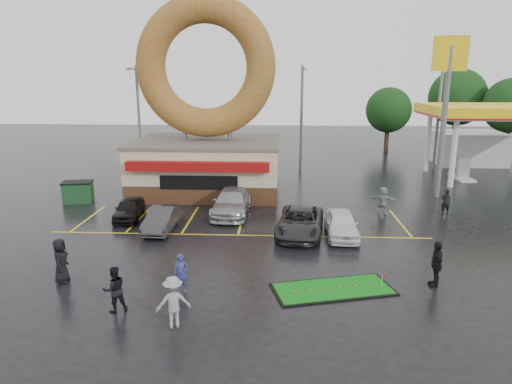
{
  "coord_description": "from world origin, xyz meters",
  "views": [
    {
      "loc": [
        2.08,
        -19.07,
        8.0
      ],
      "look_at": [
        0.91,
        3.95,
        2.2
      ],
      "focal_mm": 32.0,
      "sensor_mm": 36.0,
      "label": 1
    }
  ],
  "objects_px": {
    "car_black": "(129,209)",
    "putting_green": "(333,289)",
    "streetlight_right": "(439,115)",
    "person_blue": "(181,274)",
    "donut_shop": "(207,129)",
    "streetlight_mid": "(301,116)",
    "person_cameraman": "(436,264)",
    "shell_sign": "(447,87)",
    "streetlight_left": "(139,116)",
    "car_white": "(341,224)",
    "car_silver": "(232,202)",
    "car_dgrey": "(162,219)",
    "car_grey": "(300,222)",
    "gas_station": "(489,129)",
    "dumpster": "(78,192)"
  },
  "relations": [
    {
      "from": "donut_shop",
      "to": "shell_sign",
      "type": "relative_size",
      "value": 1.27
    },
    {
      "from": "car_black",
      "to": "dumpster",
      "type": "height_order",
      "value": "dumpster"
    },
    {
      "from": "streetlight_right",
      "to": "person_cameraman",
      "type": "height_order",
      "value": "streetlight_right"
    },
    {
      "from": "streetlight_right",
      "to": "car_silver",
      "type": "relative_size",
      "value": 1.77
    },
    {
      "from": "car_dgrey",
      "to": "car_white",
      "type": "height_order",
      "value": "car_white"
    },
    {
      "from": "donut_shop",
      "to": "dumpster",
      "type": "height_order",
      "value": "donut_shop"
    },
    {
      "from": "streetlight_right",
      "to": "person_blue",
      "type": "height_order",
      "value": "streetlight_right"
    },
    {
      "from": "car_silver",
      "to": "donut_shop",
      "type": "bearing_deg",
      "value": 113.51
    },
    {
      "from": "donut_shop",
      "to": "putting_green",
      "type": "relative_size",
      "value": 2.71
    },
    {
      "from": "donut_shop",
      "to": "streetlight_mid",
      "type": "xyz_separation_m",
      "value": [
        7.0,
        7.95,
        0.32
      ]
    },
    {
      "from": "shell_sign",
      "to": "streetlight_left",
      "type": "bearing_deg",
      "value": 161.01
    },
    {
      "from": "streetlight_left",
      "to": "person_blue",
      "type": "height_order",
      "value": "streetlight_left"
    },
    {
      "from": "streetlight_left",
      "to": "car_white",
      "type": "distance_m",
      "value": 22.85
    },
    {
      "from": "shell_sign",
      "to": "streetlight_mid",
      "type": "bearing_deg",
      "value": 135.27
    },
    {
      "from": "shell_sign",
      "to": "streetlight_mid",
      "type": "relative_size",
      "value": 1.18
    },
    {
      "from": "car_silver",
      "to": "putting_green",
      "type": "distance_m",
      "value": 11.09
    },
    {
      "from": "shell_sign",
      "to": "streetlight_right",
      "type": "bearing_deg",
      "value": 73.17
    },
    {
      "from": "gas_station",
      "to": "donut_shop",
      "type": "bearing_deg",
      "value": -160.89
    },
    {
      "from": "car_silver",
      "to": "car_black",
      "type": "bearing_deg",
      "value": -166.24
    },
    {
      "from": "donut_shop",
      "to": "streetlight_mid",
      "type": "distance_m",
      "value": 10.59
    },
    {
      "from": "streetlight_left",
      "to": "streetlight_right",
      "type": "bearing_deg",
      "value": 4.4
    },
    {
      "from": "donut_shop",
      "to": "putting_green",
      "type": "height_order",
      "value": "donut_shop"
    },
    {
      "from": "car_grey",
      "to": "donut_shop",
      "type": "bearing_deg",
      "value": 131.43
    },
    {
      "from": "car_white",
      "to": "putting_green",
      "type": "relative_size",
      "value": 0.79
    },
    {
      "from": "streetlight_mid",
      "to": "person_cameraman",
      "type": "bearing_deg",
      "value": -79.43
    },
    {
      "from": "putting_green",
      "to": "shell_sign",
      "type": "bearing_deg",
      "value": 59.24
    },
    {
      "from": "gas_station",
      "to": "dumpster",
      "type": "height_order",
      "value": "gas_station"
    },
    {
      "from": "streetlight_right",
      "to": "car_silver",
      "type": "xyz_separation_m",
      "value": [
        -16.71,
        -14.74,
        -4.04
      ]
    },
    {
      "from": "car_grey",
      "to": "dumpster",
      "type": "height_order",
      "value": "car_grey"
    },
    {
      "from": "car_white",
      "to": "streetlight_right",
      "type": "bearing_deg",
      "value": 60.9
    },
    {
      "from": "car_white",
      "to": "person_cameraman",
      "type": "distance_m",
      "value": 6.35
    },
    {
      "from": "streetlight_mid",
      "to": "car_white",
      "type": "relative_size",
      "value": 2.29
    },
    {
      "from": "car_grey",
      "to": "putting_green",
      "type": "xyz_separation_m",
      "value": [
        1.01,
        -6.42,
        -0.64
      ]
    },
    {
      "from": "streetlight_mid",
      "to": "person_cameraman",
      "type": "height_order",
      "value": "streetlight_mid"
    },
    {
      "from": "car_black",
      "to": "car_white",
      "type": "xyz_separation_m",
      "value": [
        11.93,
        -2.45,
        0.06
      ]
    },
    {
      "from": "car_silver",
      "to": "person_cameraman",
      "type": "xyz_separation_m",
      "value": [
        9.01,
        -9.29,
        0.18
      ]
    },
    {
      "from": "car_black",
      "to": "person_blue",
      "type": "height_order",
      "value": "person_blue"
    },
    {
      "from": "gas_station",
      "to": "streetlight_mid",
      "type": "bearing_deg",
      "value": -179.92
    },
    {
      "from": "car_silver",
      "to": "person_blue",
      "type": "height_order",
      "value": "person_blue"
    },
    {
      "from": "car_white",
      "to": "person_cameraman",
      "type": "bearing_deg",
      "value": -61.36
    },
    {
      "from": "donut_shop",
      "to": "streetlight_mid",
      "type": "height_order",
      "value": "donut_shop"
    },
    {
      "from": "streetlight_left",
      "to": "streetlight_right",
      "type": "relative_size",
      "value": 1.0
    },
    {
      "from": "streetlight_right",
      "to": "car_grey",
      "type": "bearing_deg",
      "value": -125.03
    },
    {
      "from": "car_silver",
      "to": "car_white",
      "type": "distance_m",
      "value": 7.09
    },
    {
      "from": "car_black",
      "to": "putting_green",
      "type": "bearing_deg",
      "value": -45.41
    },
    {
      "from": "car_silver",
      "to": "person_cameraman",
      "type": "height_order",
      "value": "person_cameraman"
    },
    {
      "from": "streetlight_mid",
      "to": "person_blue",
      "type": "xyz_separation_m",
      "value": [
        -5.58,
        -24.12,
        -4.01
      ]
    },
    {
      "from": "donut_shop",
      "to": "car_white",
      "type": "xyz_separation_m",
      "value": [
        8.35,
        -9.47,
        -3.8
      ]
    },
    {
      "from": "shell_sign",
      "to": "car_black",
      "type": "height_order",
      "value": "shell_sign"
    },
    {
      "from": "streetlight_right",
      "to": "putting_green",
      "type": "distance_m",
      "value": 27.71
    }
  ]
}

